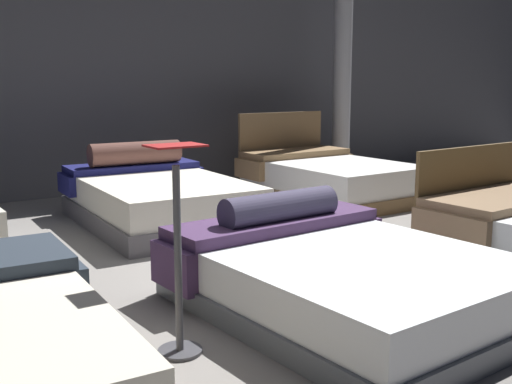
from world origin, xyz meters
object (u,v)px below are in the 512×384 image
(bed_1, at_px, (342,276))
(bed_5, at_px, (328,178))
(bed_4, at_px, (158,198))
(price_sign, at_px, (178,274))
(support_pillar, at_px, (343,59))

(bed_1, xyz_separation_m, bed_5, (2.37, 2.97, 0.03))
(bed_1, xyz_separation_m, bed_4, (0.05, 2.88, 0.04))
(price_sign, height_order, support_pillar, support_pillar)
(bed_5, xyz_separation_m, support_pillar, (1.20, 1.15, 1.50))
(bed_4, xyz_separation_m, bed_5, (2.32, 0.08, -0.00))
(bed_5, distance_m, support_pillar, 2.24)
(bed_1, height_order, price_sign, price_sign)
(price_sign, bearing_deg, bed_4, 67.33)
(bed_1, distance_m, price_sign, 1.18)
(price_sign, relative_size, support_pillar, 0.32)
(bed_5, xyz_separation_m, price_sign, (-3.53, -2.99, 0.19))
(bed_4, bearing_deg, bed_5, 4.60)
(bed_5, relative_size, support_pillar, 0.61)
(bed_5, relative_size, price_sign, 1.90)
(bed_1, relative_size, price_sign, 1.93)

